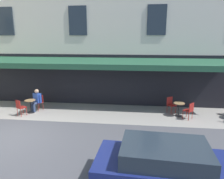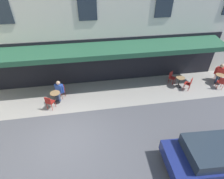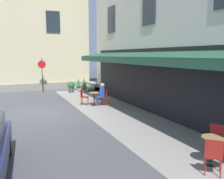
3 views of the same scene
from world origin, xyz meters
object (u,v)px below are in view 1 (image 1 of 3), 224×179
Objects in this scene: cafe_table_mid_terrace at (179,108)px; parked_car_navy at (169,165)px; seated_companion_in_blue at (36,99)px; cafe_chair_red_back_row at (40,101)px; cafe_chair_red_corner_right at (20,106)px; cafe_chair_red_kerbside at (171,103)px; cafe_table_streetside at (30,104)px; cafe_chair_red_facing_street at (189,110)px.

parked_car_navy is at bearing 76.57° from cafe_table_mid_terrace.
cafe_table_mid_terrace is at bearing -179.73° from seated_companion_in_blue.
cafe_chair_red_back_row is 0.71× the size of seated_companion_in_blue.
cafe_chair_red_back_row is 8.97m from parked_car_navy.
cafe_chair_red_kerbside is at bearing -169.87° from cafe_chair_red_corner_right.
cafe_table_mid_terrace is 0.17× the size of parked_car_navy.
cafe_table_mid_terrace is 0.82× the size of cafe_chair_red_corner_right.
cafe_chair_red_corner_right is at bearing 61.65° from cafe_table_streetside.
cafe_chair_red_kerbside is (0.36, -0.52, 0.06)m from cafe_table_mid_terrace.
parked_car_navy is (1.04, 6.38, 0.16)m from cafe_chair_red_kerbside.
parked_car_navy reaches higher than cafe_chair_red_corner_right.
cafe_chair_red_back_row is (-0.60, -1.11, 0.00)m from cafe_chair_red_corner_right.
cafe_chair_red_back_row is at bearing -117.93° from cafe_table_streetside.
cafe_chair_red_kerbside is at bearing -173.40° from cafe_table_streetside.
cafe_chair_red_facing_street is at bearing -108.83° from parked_car_navy.
cafe_chair_red_facing_street is 1.00× the size of cafe_chair_red_corner_right.
seated_companion_in_blue is at bearing -118.18° from cafe_chair_red_corner_right.
cafe_chair_red_kerbside is at bearing -175.92° from seated_companion_in_blue.
cafe_chair_red_back_row is at bearing -1.07° from cafe_table_mid_terrace.
cafe_table_mid_terrace is 0.58× the size of seated_companion_in_blue.
cafe_table_mid_terrace is 1.00× the size of cafe_table_streetside.
cafe_table_streetside is at bearing 62.07° from cafe_chair_red_back_row.
cafe_chair_red_corner_right reaches higher than cafe_table_mid_terrace.
cafe_table_mid_terrace is 0.82× the size of cafe_chair_red_kerbside.
cafe_chair_red_back_row reaches higher than cafe_table_mid_terrace.
cafe_chair_red_back_row reaches higher than cafe_table_streetside.
cafe_chair_red_facing_street is at bearing 135.14° from cafe_table_mid_terrace.
cafe_chair_red_kerbside is 7.82m from seated_companion_in_blue.
cafe_chair_red_kerbside and cafe_chair_red_back_row have the same top height.
seated_companion_in_blue is (-0.20, -0.37, 0.20)m from cafe_table_streetside.
cafe_chair_red_corner_right is (8.29, 1.48, 0.00)m from cafe_chair_red_kerbside.
cafe_chair_red_back_row is at bearing -4.01° from cafe_chair_red_facing_street.
cafe_table_streetside is 0.82× the size of cafe_chair_red_corner_right.
seated_companion_in_blue reaches higher than cafe_chair_red_kerbside.
cafe_chair_red_corner_right is (0.30, 0.56, 0.06)m from cafe_table_streetside.
cafe_chair_red_back_row is (7.70, 0.37, 0.00)m from cafe_chair_red_kerbside.
cafe_chair_red_back_row is at bearing -118.14° from cafe_chair_red_corner_right.
cafe_chair_red_facing_street is 1.26m from cafe_chair_red_kerbside.
cafe_table_mid_terrace is 8.16m from seated_companion_in_blue.
cafe_table_streetside is 0.46m from seated_companion_in_blue.
cafe_table_streetside is at bearing -0.25° from cafe_chair_red_facing_street.
cafe_chair_red_kerbside is at bearing -49.88° from cafe_chair_red_facing_street.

